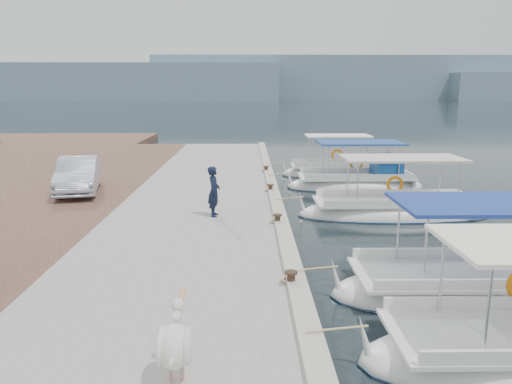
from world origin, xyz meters
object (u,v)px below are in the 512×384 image
at_px(fishing_caique_e, 334,173).
at_px(parked_car, 78,175).
at_px(fishing_caique_c, 394,213).
at_px(pelican, 176,343).
at_px(fishing_caique_b, 470,291).
at_px(fishing_caique_d, 357,184).
at_px(fisherman, 214,191).

distance_m(fishing_caique_e, parked_car, 13.58).
height_order(fishing_caique_c, fishing_caique_e, same).
relative_size(pelican, parked_car, 0.32).
height_order(fishing_caique_e, parked_car, fishing_caique_e).
relative_size(fishing_caique_c, fishing_caique_e, 1.25).
distance_m(fishing_caique_b, parked_car, 15.49).
bearing_deg(fishing_caique_d, fishing_caique_b, -90.75).
bearing_deg(fishing_caique_b, fisherman, 138.13).
bearing_deg(fishing_caique_b, fishing_caique_e, 91.18).
xyz_separation_m(fishing_caique_d, fishing_caique_e, (-0.51, 3.53, -0.07)).
distance_m(fishing_caique_c, fishing_caique_d, 5.45).
height_order(fishing_caique_c, fisherman, fishing_caique_c).
xyz_separation_m(fishing_caique_c, parked_car, (-12.46, 2.23, 1.09)).
bearing_deg(fishing_caique_d, fisherman, -131.42).
height_order(fishing_caique_b, fishing_caique_d, same).
bearing_deg(parked_car, pelican, -78.86).
bearing_deg(fishing_caique_c, fishing_caique_d, 92.32).
bearing_deg(parked_car, fishing_caique_c, -22.45).
bearing_deg(fishing_caique_e, fisherman, -118.65).
height_order(fishing_caique_e, fisherman, fishing_caique_e).
relative_size(pelican, fisherman, 0.83).
bearing_deg(fishing_caique_d, fishing_caique_c, -87.68).
xyz_separation_m(fishing_caique_d, parked_car, (-12.24, -3.21, 1.02)).
relative_size(fishing_caique_b, parked_car, 1.49).
bearing_deg(parked_car, fishing_caique_b, -50.89).
distance_m(fishing_caique_e, fisherman, 12.36).
bearing_deg(pelican, fisherman, 90.46).
distance_m(pelican, fisherman, 9.60).
bearing_deg(fisherman, fishing_caique_b, -128.73).
xyz_separation_m(fishing_caique_c, fishing_caique_d, (-0.22, 5.44, 0.07)).
xyz_separation_m(fishing_caique_b, fisherman, (-6.24, 5.59, 1.22)).
relative_size(fishing_caique_e, fisherman, 3.45).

